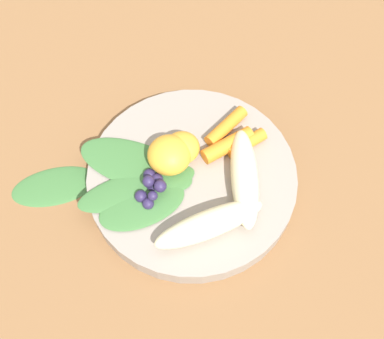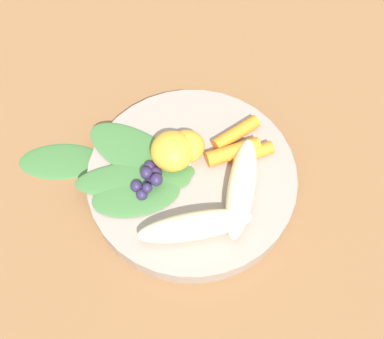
{
  "view_description": "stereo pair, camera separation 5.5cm",
  "coord_description": "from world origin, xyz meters",
  "views": [
    {
      "loc": [
        0.13,
        -0.23,
        0.52
      ],
      "look_at": [
        0.0,
        0.0,
        0.04
      ],
      "focal_mm": 45.15,
      "sensor_mm": 36.0,
      "label": 1
    },
    {
      "loc": [
        0.17,
        -0.2,
        0.52
      ],
      "look_at": [
        0.0,
        0.0,
        0.04
      ],
      "focal_mm": 45.15,
      "sensor_mm": 36.0,
      "label": 2
    }
  ],
  "objects": [
    {
      "name": "banana_peeled_right",
      "position": [
        0.05,
        -0.05,
        0.04
      ],
      "size": [
        0.1,
        0.12,
        0.03
      ],
      "primitive_type": "ellipsoid",
      "rotation": [
        0.0,
        0.0,
        7.18
      ],
      "color": "beige",
      "rests_on": "bowl"
    },
    {
      "name": "bowl",
      "position": [
        0.0,
        0.0,
        0.01
      ],
      "size": [
        0.24,
        0.24,
        0.03
      ],
      "primitive_type": "cylinder",
      "color": "gray",
      "rests_on": "ground_plane"
    },
    {
      "name": "kale_leaf_stray",
      "position": [
        -0.14,
        -0.08,
        0.0
      ],
      "size": [
        0.11,
        0.11,
        0.01
      ],
      "primitive_type": "ellipsoid",
      "rotation": [
        0.0,
        0.0,
        3.87
      ],
      "color": "#3D7038",
      "rests_on": "ground_plane"
    },
    {
      "name": "orange_segment_far",
      "position": [
        -0.02,
        0.02,
        0.04
      ],
      "size": [
        0.04,
        0.04,
        0.03
      ],
      "primitive_type": "ellipsoid",
      "color": "#F4A833",
      "rests_on": "bowl"
    },
    {
      "name": "blueberry_pile",
      "position": [
        -0.03,
        -0.04,
        0.04
      ],
      "size": [
        0.04,
        0.05,
        0.03
      ],
      "color": "#2D234C",
      "rests_on": "bowl"
    },
    {
      "name": "coconut_shred_patch",
      "position": [
        -0.03,
        -0.0,
        0.03
      ],
      "size": [
        0.04,
        0.04,
        0.0
      ],
      "primitive_type": "cylinder",
      "color": "white",
      "rests_on": "bowl"
    },
    {
      "name": "kale_leaf_right",
      "position": [
        -0.05,
        -0.05,
        0.03
      ],
      "size": [
        0.12,
        0.13,
        0.0
      ],
      "primitive_type": "ellipsoid",
      "rotation": [
        0.0,
        0.0,
        10.26
      ],
      "color": "#3D7038",
      "rests_on": "bowl"
    },
    {
      "name": "banana_peeled_left",
      "position": [
        0.06,
        0.02,
        0.04
      ],
      "size": [
        0.09,
        0.12,
        0.03
      ],
      "primitive_type": "ellipsoid",
      "rotation": [
        0.0,
        0.0,
        8.37
      ],
      "color": "beige",
      "rests_on": "bowl"
    },
    {
      "name": "ground_plane",
      "position": [
        0.0,
        0.0,
        0.0
      ],
      "size": [
        2.4,
        2.4,
        0.0
      ],
      "primitive_type": "plane",
      "color": "brown"
    },
    {
      "name": "kale_leaf_left",
      "position": [
        -0.06,
        -0.02,
        0.03
      ],
      "size": [
        0.15,
        0.08,
        0.0
      ],
      "primitive_type": "ellipsoid",
      "rotation": [
        0.0,
        0.0,
        9.56
      ],
      "color": "#3D7038",
      "rests_on": "bowl"
    },
    {
      "name": "kale_leaf_rear",
      "position": [
        -0.03,
        -0.06,
        0.03
      ],
      "size": [
        0.1,
        0.11,
        0.0
      ],
      "primitive_type": "ellipsoid",
      "rotation": [
        0.0,
        0.0,
        10.34
      ],
      "color": "#3D7038",
      "rests_on": "bowl"
    },
    {
      "name": "carrot_mid_right",
      "position": [
        0.01,
        0.07,
        0.03
      ],
      "size": [
        0.03,
        0.06,
        0.02
      ],
      "primitive_type": "cylinder",
      "rotation": [
        0.0,
        1.57,
        7.61
      ],
      "color": "orange",
      "rests_on": "bowl"
    },
    {
      "name": "orange_segment_near",
      "position": [
        -0.03,
        0.0,
        0.04
      ],
      "size": [
        0.05,
        0.05,
        0.04
      ],
      "primitive_type": "ellipsoid",
      "color": "#F4A833",
      "rests_on": "bowl"
    },
    {
      "name": "carrot_front",
      "position": [
        0.04,
        0.06,
        0.03
      ],
      "size": [
        0.04,
        0.05,
        0.02
      ],
      "primitive_type": "cylinder",
      "rotation": [
        0.0,
        1.57,
        7.36
      ],
      "color": "orange",
      "rests_on": "bowl"
    },
    {
      "name": "carrot_mid_left",
      "position": [
        0.02,
        0.05,
        0.03
      ],
      "size": [
        0.05,
        0.06,
        0.02
      ],
      "primitive_type": "cylinder",
      "rotation": [
        0.0,
        1.57,
        7.33
      ],
      "color": "orange",
      "rests_on": "bowl"
    }
  ]
}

